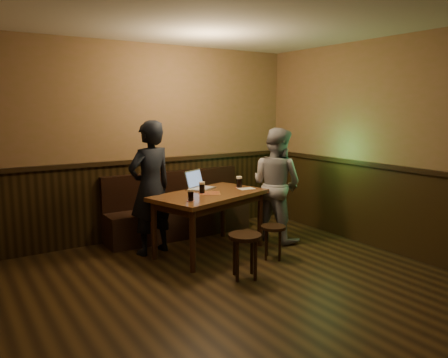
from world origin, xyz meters
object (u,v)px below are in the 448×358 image
(stool_right, at_px, (273,232))
(laptop, at_px, (198,184))
(pint_mid, at_px, (202,188))
(person_grey, at_px, (276,185))
(pub_table, at_px, (210,201))
(bench, at_px, (178,215))
(pint_right, at_px, (239,182))
(person_suit, at_px, (150,188))
(pint_left, at_px, (191,195))
(stool_left, at_px, (245,243))

(stool_right, distance_m, laptop, 1.23)
(pint_mid, height_order, person_grey, person_grey)
(pub_table, xyz_separation_m, person_grey, (1.08, -0.04, 0.12))
(pub_table, relative_size, person_grey, 1.03)
(bench, height_order, person_grey, person_grey)
(bench, xyz_separation_m, person_grey, (1.08, -0.96, 0.50))
(pint_right, xyz_separation_m, person_suit, (-1.21, 0.27, -0.01))
(pub_table, xyz_separation_m, pint_mid, (-0.09, 0.04, 0.18))
(pint_right, bearing_deg, stool_right, -90.15)
(person_grey, bearing_deg, pint_mid, 70.91)
(person_grey, bearing_deg, bench, 33.45)
(laptop, relative_size, person_grey, 0.28)
(stool_right, bearing_deg, pint_right, 89.85)
(stool_right, height_order, pint_left, pint_left)
(bench, bearing_deg, person_grey, -41.44)
(pint_left, height_order, pint_right, pint_right)
(stool_left, relative_size, stool_right, 1.19)
(stool_right, distance_m, pint_right, 0.93)
(person_suit, distance_m, person_grey, 1.80)
(stool_right, relative_size, person_grey, 0.26)
(stool_left, height_order, pint_right, pint_right)
(bench, xyz_separation_m, stool_right, (0.55, -1.57, 0.03))
(stool_left, relative_size, pint_right, 3.14)
(pub_table, distance_m, laptop, 0.37)
(pub_table, bearing_deg, person_suit, 133.46)
(stool_left, xyz_separation_m, pint_mid, (0.04, 1.02, 0.47))
(pint_mid, height_order, pint_right, pint_right)
(pub_table, xyz_separation_m, pint_right, (0.55, 0.11, 0.19))
(pint_right, relative_size, person_grey, 0.10)
(bench, relative_size, pint_left, 15.16)
(stool_left, bearing_deg, pint_left, 114.50)
(pub_table, bearing_deg, bench, 73.67)
(bench, height_order, pint_right, pint_right)
(pint_left, xyz_separation_m, pint_mid, (0.35, 0.33, 0.00))
(stool_left, xyz_separation_m, person_suit, (-0.53, 1.36, 0.47))
(pub_table, height_order, pint_right, pint_right)
(pint_right, relative_size, person_suit, 0.09)
(person_grey, bearing_deg, person_suit, 61.17)
(stool_left, xyz_separation_m, pint_left, (-0.31, 0.68, 0.46))
(pub_table, bearing_deg, pint_mid, 139.85)
(stool_left, height_order, laptop, laptop)
(stool_left, xyz_separation_m, pint_right, (0.67, 1.09, 0.47))
(bench, height_order, pub_table, bench)
(stool_right, bearing_deg, pint_mid, 132.49)
(stool_right, height_order, person_suit, person_suit)
(bench, xyz_separation_m, pint_left, (-0.44, -1.21, 0.56))
(stool_right, bearing_deg, pint_left, 159.97)
(pint_mid, relative_size, person_grey, 0.09)
(pint_left, xyz_separation_m, laptop, (0.46, 0.63, -0.01))
(pub_table, distance_m, pint_right, 0.59)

